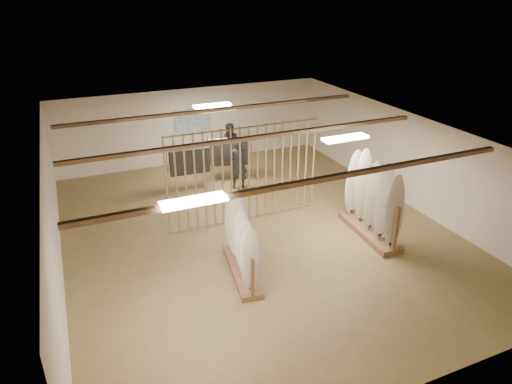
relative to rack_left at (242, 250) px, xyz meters
name	(u,v)px	position (x,y,z in m)	size (l,w,h in m)	color
floor	(256,231)	(1.10, 1.69, -0.62)	(12.00, 12.00, 0.00)	olive
ceiling	(256,134)	(1.10, 1.69, 2.18)	(12.00, 12.00, 0.00)	gray
wall_back	(193,126)	(1.10, 7.69, 0.78)	(12.00, 12.00, 0.00)	white
wall_front	(410,329)	(1.10, -4.31, 0.78)	(12.00, 12.00, 0.00)	white
wall_left	(52,221)	(-3.90, 1.69, 0.78)	(12.00, 12.00, 0.00)	white
wall_right	(407,159)	(6.10, 1.69, 0.78)	(12.00, 12.00, 0.00)	white
ceiling_slats	(256,137)	(1.10, 1.69, 2.10)	(9.50, 6.12, 0.10)	#8C603F
light_panels	(256,137)	(1.10, 1.69, 2.12)	(1.20, 0.35, 0.06)	white
bamboo_partition	(245,175)	(1.10, 2.49, 0.78)	(4.45, 0.05, 2.78)	tan
poster	(192,121)	(1.10, 7.67, 0.98)	(1.40, 0.03, 0.90)	#3575BC
rack_left	(242,250)	(0.00, 0.00, 0.00)	(0.85, 2.29, 1.80)	#8C603F
rack_right	(371,209)	(3.86, 0.32, 0.14)	(0.78, 2.37, 2.23)	#8C603F
clothing_rack_a	(189,161)	(0.25, 5.26, 0.36)	(1.40, 0.39, 1.50)	silver
clothing_rack_b	(230,152)	(1.74, 5.47, 0.38)	(1.41, 0.64, 1.54)	silver
shopper_a	(238,161)	(1.73, 4.68, 0.34)	(0.70, 0.48, 1.92)	#26282E
shopper_b	(231,142)	(2.25, 6.68, 0.30)	(0.88, 0.69, 1.83)	#332C27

